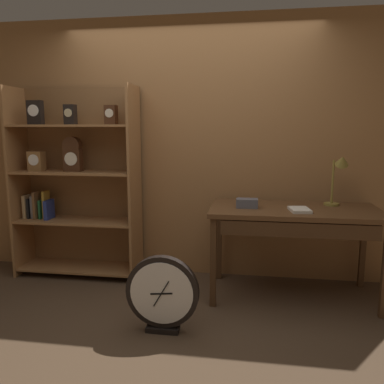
{
  "coord_description": "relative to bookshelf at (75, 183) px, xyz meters",
  "views": [
    {
      "loc": [
        0.6,
        -2.57,
        1.51
      ],
      "look_at": [
        0.09,
        0.76,
        0.95
      ],
      "focal_mm": 35.76,
      "sensor_mm": 36.0,
      "label": 1
    }
  ],
  "objects": [
    {
      "name": "ground_plane",
      "position": [
        1.17,
        -1.08,
        -0.96
      ],
      "size": [
        10.0,
        10.0,
        0.0
      ],
      "primitive_type": "plane",
      "color": "#4C3826"
    },
    {
      "name": "back_wood_panel",
      "position": [
        1.17,
        0.22,
        0.34
      ],
      "size": [
        4.8,
        0.05,
        2.6
      ],
      "primitive_type": "cube",
      "color": "#9E6B3D",
      "rests_on": "ground"
    },
    {
      "name": "bookshelf",
      "position": [
        0.0,
        0.0,
        0.0
      ],
      "size": [
        1.27,
        0.4,
        1.92
      ],
      "color": "#9E6B3D",
      "rests_on": "ground"
    },
    {
      "name": "workbench",
      "position": [
        2.17,
        -0.27,
        -0.22
      ],
      "size": [
        1.47,
        0.73,
        0.82
      ],
      "color": "brown",
      "rests_on": "ground"
    },
    {
      "name": "desk_lamp",
      "position": [
        2.56,
        -0.1,
        0.17
      ],
      "size": [
        0.19,
        0.2,
        0.48
      ],
      "color": "olive",
      "rests_on": "workbench"
    },
    {
      "name": "toolbox_small",
      "position": [
        1.75,
        -0.29,
        -0.1
      ],
      "size": [
        0.19,
        0.11,
        0.08
      ],
      "primitive_type": "cube",
      "color": "#595960",
      "rests_on": "workbench"
    },
    {
      "name": "open_repair_manual",
      "position": [
        2.2,
        -0.37,
        -0.13
      ],
      "size": [
        0.19,
        0.24,
        0.02
      ],
      "primitive_type": "cube",
      "rotation": [
        0.0,
        0.0,
        0.13
      ],
      "color": "silver",
      "rests_on": "workbench"
    },
    {
      "name": "round_clock_large",
      "position": [
        1.15,
        -1.04,
        -0.66
      ],
      "size": [
        0.55,
        0.11,
        0.59
      ],
      "color": "black",
      "rests_on": "ground"
    }
  ]
}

